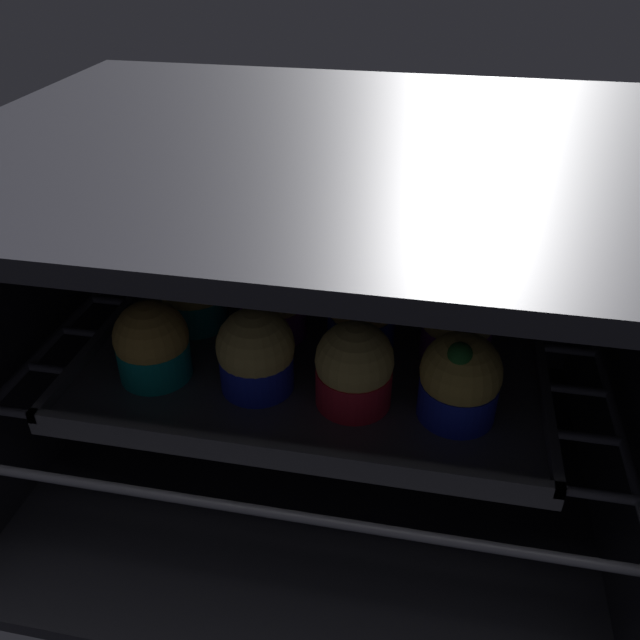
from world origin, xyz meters
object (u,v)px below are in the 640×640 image
(muffin_row1_col0, at_px, (193,289))
(muffin_row2_col1, at_px, (294,261))
(baking_tray, at_px, (320,342))
(muffin_row0_col3, at_px, (460,380))
(muffin_row2_col3, at_px, (457,278))
(muffin_row0_col2, at_px, (354,368))
(muffin_row1_col3, at_px, (458,321))
(muffin_row2_col0, at_px, (223,256))
(muffin_row0_col1, at_px, (256,354))
(muffin_row1_col1, at_px, (273,306))
(muffin_row2_col2, at_px, (374,268))
(muffin_row0_col0, at_px, (152,344))
(muffin_row1_col2, at_px, (362,311))

(muffin_row1_col0, height_order, muffin_row2_col1, muffin_row1_col0)
(baking_tray, height_order, muffin_row0_col3, muffin_row0_col3)
(muffin_row0_col3, height_order, muffin_row1_col0, muffin_row1_col0)
(baking_tray, bearing_deg, muffin_row2_col3, 34.35)
(muffin_row0_col2, distance_m, muffin_row1_col3, 0.12)
(muffin_row0_col3, xyz_separation_m, muffin_row2_col3, (-0.00, 0.18, -0.00))
(muffin_row2_col0, relative_size, muffin_row2_col1, 0.96)
(muffin_row0_col1, distance_m, muffin_row0_col3, 0.17)
(muffin_row0_col2, bearing_deg, baking_tray, 117.47)
(muffin_row0_col3, distance_m, muffin_row2_col3, 0.18)
(baking_tray, height_order, muffin_row1_col1, muffin_row1_col1)
(muffin_row2_col0, distance_m, muffin_row2_col2, 0.17)
(muffin_row1_col1, relative_size, muffin_row2_col3, 0.95)
(muffin_row2_col1, bearing_deg, muffin_row1_col3, -27.09)
(muffin_row0_col0, xyz_separation_m, muffin_row0_col2, (0.18, -0.00, 0.00))
(muffin_row1_col3, bearing_deg, muffin_row0_col0, -162.53)
(muffin_row0_col2, bearing_deg, muffin_row1_col0, 152.31)
(muffin_row2_col3, bearing_deg, muffin_row2_col0, 179.93)
(muffin_row0_col3, relative_size, muffin_row1_col2, 1.03)
(muffin_row2_col0, bearing_deg, muffin_row1_col1, -47.77)
(muffin_row1_col0, bearing_deg, muffin_row0_col0, -93.51)
(baking_tray, height_order, muffin_row1_col0, muffin_row1_col0)
(muffin_row2_col2, bearing_deg, muffin_row2_col3, -0.32)
(muffin_row0_col3, height_order, muffin_row1_col1, muffin_row0_col3)
(baking_tray, bearing_deg, muffin_row0_col2, -62.53)
(baking_tray, distance_m, muffin_row1_col3, 0.14)
(muffin_row0_col0, distance_m, muffin_row2_col2, 0.24)
(muffin_row1_col0, relative_size, muffin_row2_col3, 1.13)
(muffin_row1_col1, bearing_deg, muffin_row2_col1, 89.84)
(muffin_row2_col0, bearing_deg, muffin_row0_col3, -34.36)
(muffin_row0_col1, height_order, muffin_row0_col2, same)
(baking_tray, relative_size, muffin_row2_col2, 5.51)
(muffin_row1_col0, bearing_deg, muffin_row0_col2, -27.69)
(baking_tray, distance_m, muffin_row1_col0, 0.13)
(baking_tray, distance_m, muffin_row2_col3, 0.16)
(muffin_row0_col2, xyz_separation_m, muffin_row2_col1, (-0.09, 0.17, -0.00))
(muffin_row1_col2, xyz_separation_m, muffin_row2_col1, (-0.09, 0.09, -0.00))
(muffin_row2_col1, relative_size, muffin_row2_col2, 0.99)
(muffin_row0_col3, bearing_deg, muffin_row0_col2, 179.94)
(muffin_row1_col0, bearing_deg, muffin_row0_col3, -19.39)
(muffin_row0_col0, height_order, muffin_row1_col2, muffin_row1_col2)
(muffin_row0_col0, distance_m, muffin_row1_col0, 0.09)
(muffin_row1_col0, relative_size, muffin_row2_col2, 1.07)
(muffin_row2_col1, height_order, muffin_row2_col2, same)
(muffin_row0_col2, height_order, muffin_row1_col2, muffin_row1_col2)
(muffin_row1_col0, height_order, muffin_row2_col0, muffin_row1_col0)
(muffin_row1_col0, distance_m, muffin_row2_col0, 0.08)
(muffin_row1_col1, bearing_deg, muffin_row0_col2, -43.72)
(muffin_row0_col2, relative_size, muffin_row1_col1, 1.11)
(muffin_row0_col1, bearing_deg, muffin_row0_col3, -1.70)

